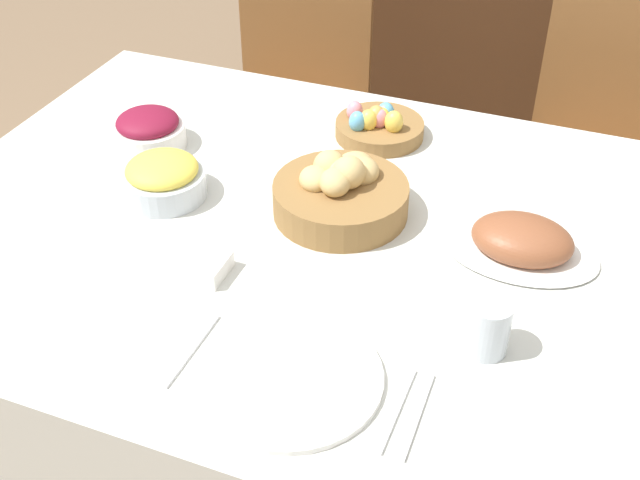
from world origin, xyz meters
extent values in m
plane|color=#7F664C|center=(0.00, 0.00, 0.00)|extent=(12.00, 12.00, 0.00)
cube|color=silver|center=(0.00, 0.00, 0.36)|extent=(1.62, 1.10, 0.72)
cylinder|color=brown|center=(0.22, 0.62, 0.21)|extent=(0.03, 0.03, 0.43)
cylinder|color=brown|center=(0.61, 0.60, 0.21)|extent=(0.03, 0.03, 0.43)
cylinder|color=brown|center=(0.24, 1.01, 0.21)|extent=(0.03, 0.03, 0.43)
cube|color=brown|center=(0.42, 0.81, 0.44)|extent=(0.44, 0.44, 0.02)
cube|color=brown|center=(0.43, 1.01, 0.66)|extent=(0.42, 0.04, 0.43)
cylinder|color=brown|center=(-0.67, 0.61, 0.21)|extent=(0.03, 0.03, 0.43)
cylinder|color=brown|center=(-0.29, 0.61, 0.21)|extent=(0.03, 0.03, 0.43)
cylinder|color=brown|center=(-0.68, 1.00, 0.21)|extent=(0.03, 0.03, 0.43)
cylinder|color=brown|center=(-0.29, 1.00, 0.21)|extent=(0.03, 0.03, 0.43)
cube|color=brown|center=(-0.48, 0.81, 0.44)|extent=(0.42, 0.42, 0.02)
cube|color=brown|center=(-0.48, 1.01, 0.66)|extent=(0.42, 0.02, 0.43)
cube|color=#4C2D19|center=(-0.01, 1.60, 0.49)|extent=(1.52, 0.44, 0.97)
cylinder|color=olive|center=(-0.02, 0.06, 0.75)|extent=(0.26, 0.26, 0.06)
ellipsoid|color=tan|center=(0.00, 0.10, 0.80)|extent=(0.10, 0.10, 0.05)
ellipsoid|color=tan|center=(-0.03, 0.04, 0.81)|extent=(0.07, 0.08, 0.05)
ellipsoid|color=tan|center=(-0.01, 0.07, 0.81)|extent=(0.07, 0.08, 0.06)
ellipsoid|color=tan|center=(-0.06, 0.09, 0.80)|extent=(0.08, 0.08, 0.06)
ellipsoid|color=tan|center=(-0.02, 0.12, 0.79)|extent=(0.10, 0.10, 0.06)
ellipsoid|color=tan|center=(-0.07, 0.05, 0.80)|extent=(0.08, 0.09, 0.05)
ellipsoid|color=tan|center=(-0.02, 0.08, 0.80)|extent=(0.08, 0.07, 0.05)
cylinder|color=olive|center=(-0.04, 0.36, 0.74)|extent=(0.19, 0.19, 0.03)
ellipsoid|color=#F4D151|center=(-0.01, 0.34, 0.78)|extent=(0.04, 0.04, 0.05)
ellipsoid|color=pink|center=(-0.04, 0.35, 0.77)|extent=(0.04, 0.04, 0.05)
ellipsoid|color=#60B2E0|center=(-0.08, 0.32, 0.77)|extent=(0.04, 0.04, 0.05)
ellipsoid|color=#F4D151|center=(-0.04, 0.36, 0.77)|extent=(0.04, 0.04, 0.05)
ellipsoid|color=pink|center=(-0.10, 0.36, 0.77)|extent=(0.04, 0.04, 0.05)
ellipsoid|color=#F4D151|center=(-0.06, 0.33, 0.78)|extent=(0.04, 0.04, 0.05)
ellipsoid|color=#F29E4C|center=(-0.05, 0.35, 0.78)|extent=(0.04, 0.04, 0.05)
ellipsoid|color=#60B2E0|center=(-0.03, 0.38, 0.78)|extent=(0.04, 0.04, 0.05)
ellipsoid|color=white|center=(0.32, 0.06, 0.73)|extent=(0.28, 0.19, 0.01)
ellipsoid|color=brown|center=(0.32, 0.06, 0.75)|extent=(0.18, 0.14, 0.07)
cylinder|color=silver|center=(-0.36, -0.01, 0.75)|extent=(0.17, 0.17, 0.05)
ellipsoid|color=#F4DB4C|center=(-0.36, -0.01, 0.78)|extent=(0.14, 0.14, 0.05)
cylinder|color=white|center=(-0.49, 0.15, 0.75)|extent=(0.16, 0.16, 0.05)
ellipsoid|color=maroon|center=(-0.49, 0.15, 0.78)|extent=(0.13, 0.13, 0.05)
cylinder|color=white|center=(0.05, -0.37, 0.73)|extent=(0.28, 0.28, 0.01)
cube|color=silver|center=(-0.11, -0.37, 0.73)|extent=(0.01, 0.17, 0.00)
cube|color=silver|center=(0.22, -0.37, 0.73)|extent=(0.01, 0.17, 0.00)
cube|color=silver|center=(0.25, -0.37, 0.73)|extent=(0.01, 0.17, 0.00)
cylinder|color=silver|center=(0.31, -0.20, 0.77)|extent=(0.07, 0.07, 0.09)
cube|color=white|center=(-0.20, -0.19, 0.74)|extent=(0.12, 0.08, 0.03)
camera|label=1|loc=(0.39, -1.11, 1.60)|focal=45.00mm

